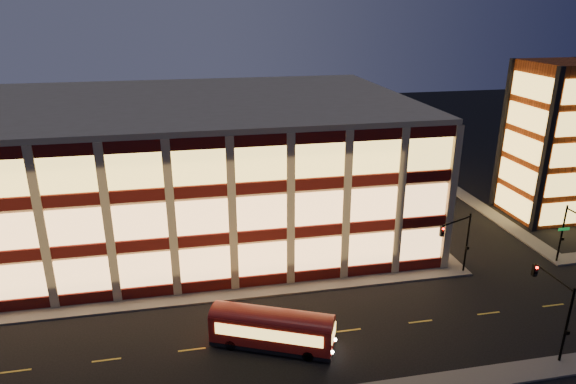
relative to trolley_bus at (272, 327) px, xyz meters
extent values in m
plane|color=black|center=(-3.86, 6.79, -1.69)|extent=(200.00, 200.00, 0.00)
cube|color=#514F4C|center=(-6.86, 7.79, -1.62)|extent=(54.00, 2.00, 0.15)
cube|color=#514F4C|center=(19.14, 23.79, -1.62)|extent=(2.00, 30.00, 0.15)
cube|color=#514F4C|center=(30.14, 23.79, -1.62)|extent=(2.00, 30.00, 0.15)
cube|color=tan|center=(-6.86, 23.79, 5.31)|extent=(50.00, 30.00, 14.00)
cube|color=tan|center=(-6.86, 23.79, 12.56)|extent=(50.40, 30.40, 0.50)
cube|color=#470C0A|center=(-6.86, 8.67, -1.04)|extent=(50.10, 0.25, 1.00)
cube|color=#FFB66B|center=(-6.86, 8.69, 1.06)|extent=(49.00, 0.20, 3.00)
cube|color=#470C0A|center=(18.26, 23.79, -1.04)|extent=(0.25, 30.10, 1.00)
cube|color=#FFB66B|center=(18.24, 23.79, 1.06)|extent=(0.20, 29.00, 3.00)
cube|color=#470C0A|center=(-6.86, 8.67, 3.36)|extent=(50.10, 0.25, 1.00)
cube|color=#FFB66B|center=(-6.86, 8.69, 5.46)|extent=(49.00, 0.20, 3.00)
cube|color=#470C0A|center=(18.26, 23.79, 3.36)|extent=(0.25, 30.10, 1.00)
cube|color=#FFB66B|center=(18.24, 23.79, 5.46)|extent=(0.20, 29.00, 3.00)
cube|color=#470C0A|center=(-6.86, 8.67, 7.76)|extent=(50.10, 0.25, 1.00)
cube|color=#FFB66B|center=(-6.86, 8.69, 9.86)|extent=(49.00, 0.20, 3.00)
cube|color=#470C0A|center=(18.26, 23.79, 7.76)|extent=(0.25, 30.10, 1.00)
cube|color=#FFB66B|center=(18.24, 23.79, 9.86)|extent=(0.20, 29.00, 3.00)
cube|color=#8C3814|center=(36.14, 18.79, 7.31)|extent=(8.00, 8.00, 18.00)
cube|color=black|center=(32.14, 14.79, 7.31)|extent=(0.60, 0.60, 18.00)
cube|color=black|center=(32.14, 22.79, 7.31)|extent=(0.60, 0.60, 18.00)
cube|color=black|center=(40.14, 22.79, 7.31)|extent=(0.60, 0.60, 18.00)
cube|color=#FFCA59|center=(36.14, 14.71, 0.11)|extent=(6.60, 0.16, 2.60)
cube|color=#FFCA59|center=(32.06, 18.79, 0.11)|extent=(0.16, 6.60, 2.60)
cube|color=#FFCA59|center=(36.14, 14.71, 3.51)|extent=(6.60, 0.16, 2.60)
cube|color=#FFCA59|center=(32.06, 18.79, 3.51)|extent=(0.16, 6.60, 2.60)
cube|color=#FFCA59|center=(32.06, 18.79, 6.91)|extent=(0.16, 6.60, 2.60)
cube|color=#FFCA59|center=(32.06, 18.79, 10.31)|extent=(0.16, 6.60, 2.60)
cube|color=#FFCA59|center=(32.06, 18.79, 13.71)|extent=(0.16, 6.60, 2.60)
cylinder|color=black|center=(19.64, 7.59, 1.31)|extent=(0.18, 0.18, 6.00)
cylinder|color=black|center=(17.89, 6.84, 4.01)|extent=(3.56, 1.63, 0.14)
cube|color=black|center=(16.14, 6.09, 3.51)|extent=(0.32, 0.32, 0.95)
sphere|color=#FF0C05|center=(16.14, 5.91, 3.81)|extent=(0.20, 0.20, 0.20)
cube|color=black|center=(19.64, 7.39, 0.91)|extent=(0.25, 0.18, 0.28)
cylinder|color=black|center=(29.64, 7.59, 1.31)|extent=(0.18, 0.18, 6.00)
cube|color=black|center=(29.64, 7.39, 0.91)|extent=(0.25, 0.18, 0.28)
cube|color=#0C7226|center=(29.64, 7.44, 1.91)|extent=(1.20, 0.06, 0.28)
cylinder|color=black|center=(19.64, -5.71, 1.31)|extent=(0.18, 0.18, 6.00)
cylinder|color=black|center=(19.64, -3.71, 4.01)|extent=(0.14, 4.00, 0.14)
cube|color=black|center=(19.64, -1.71, 3.51)|extent=(0.32, 0.32, 0.95)
sphere|color=#FF0C05|center=(19.64, -1.89, 3.81)|extent=(0.20, 0.20, 0.20)
cube|color=black|center=(19.64, -5.91, 0.91)|extent=(0.25, 0.18, 0.28)
cube|color=maroon|center=(0.00, 0.00, -0.16)|extent=(9.16, 5.73, 2.07)
cube|color=black|center=(0.00, 0.00, -1.38)|extent=(9.16, 5.73, 0.32)
cylinder|color=black|center=(-3.04, 0.27, -1.29)|extent=(0.85, 0.58, 0.81)
cylinder|color=black|center=(-2.23, 2.08, -1.29)|extent=(0.85, 0.58, 0.81)
cylinder|color=black|center=(2.23, -2.08, -1.29)|extent=(0.85, 0.58, 0.81)
cylinder|color=black|center=(3.04, -0.27, -1.29)|extent=(0.85, 0.58, 0.81)
cube|color=#FFCA59|center=(-0.47, -1.06, 0.11)|extent=(7.28, 3.28, 0.90)
cube|color=#FFCA59|center=(0.47, 1.06, 0.11)|extent=(7.28, 3.28, 0.90)
camera|label=1|loc=(-5.08, -31.32, 22.15)|focal=32.00mm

